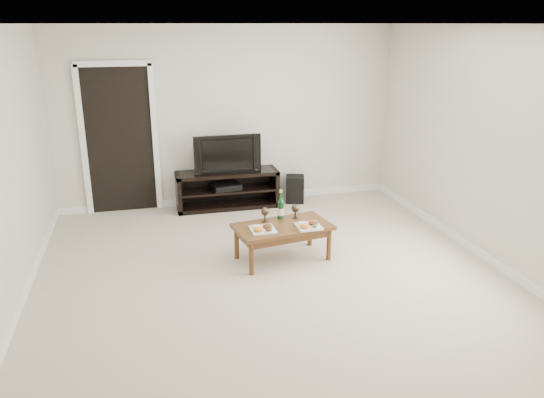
{
  "coord_description": "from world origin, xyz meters",
  "views": [
    {
      "loc": [
        -1.25,
        -4.9,
        2.61
      ],
      "look_at": [
        0.14,
        0.66,
        0.7
      ],
      "focal_mm": 35.0,
      "sensor_mm": 36.0,
      "label": 1
    }
  ],
  "objects": [
    {
      "name": "floor",
      "position": [
        0.0,
        0.0,
        0.0
      ],
      "size": [
        5.5,
        5.5,
        0.0
      ],
      "primitive_type": "plane",
      "color": "beige",
      "rests_on": "ground"
    },
    {
      "name": "back_wall",
      "position": [
        0.0,
        2.77,
        1.3
      ],
      "size": [
        5.0,
        0.04,
        2.6
      ],
      "primitive_type": "cube",
      "color": "beige",
      "rests_on": "ground"
    },
    {
      "name": "ceiling",
      "position": [
        0.0,
        0.0,
        2.62
      ],
      "size": [
        5.0,
        5.5,
        0.04
      ],
      "primitive_type": "cube",
      "color": "white",
      "rests_on": "back_wall"
    },
    {
      "name": "doorway",
      "position": [
        -1.55,
        2.73,
        1.02
      ],
      "size": [
        0.9,
        0.02,
        2.05
      ],
      "primitive_type": "cube",
      "color": "black",
      "rests_on": "ground"
    },
    {
      "name": "media_console",
      "position": [
        -0.08,
        2.5,
        0.28
      ],
      "size": [
        1.49,
        0.45,
        0.55
      ],
      "primitive_type": "cube",
      "color": "black",
      "rests_on": "ground"
    },
    {
      "name": "television",
      "position": [
        -0.08,
        2.5,
        0.83
      ],
      "size": [
        0.97,
        0.14,
        0.56
      ],
      "primitive_type": "imported",
      "rotation": [
        0.0,
        0.0,
        0.02
      ],
      "color": "black",
      "rests_on": "media_console"
    },
    {
      "name": "av_receiver",
      "position": [
        -0.1,
        2.48,
        0.33
      ],
      "size": [
        0.45,
        0.37,
        0.08
      ],
      "primitive_type": "cube",
      "rotation": [
        0.0,
        0.0,
        0.18
      ],
      "color": "black",
      "rests_on": "media_console"
    },
    {
      "name": "subwoofer",
      "position": [
        0.96,
        2.5,
        0.2
      ],
      "size": [
        0.33,
        0.33,
        0.41
      ],
      "primitive_type": "cube",
      "rotation": [
        0.0,
        0.0,
        -0.28
      ],
      "color": "black",
      "rests_on": "ground"
    },
    {
      "name": "coffee_table",
      "position": [
        0.24,
        0.53,
        0.21
      ],
      "size": [
        1.16,
        0.76,
        0.42
      ],
      "primitive_type": "cube",
      "rotation": [
        0.0,
        0.0,
        0.17
      ],
      "color": "#532E17",
      "rests_on": "ground"
    },
    {
      "name": "plate_left",
      "position": [
        -0.02,
        0.43,
        0.45
      ],
      "size": [
        0.27,
        0.27,
        0.07
      ],
      "primitive_type": "cube",
      "color": "white",
      "rests_on": "coffee_table"
    },
    {
      "name": "plate_right",
      "position": [
        0.5,
        0.4,
        0.45
      ],
      "size": [
        0.27,
        0.27,
        0.07
      ],
      "primitive_type": "cube",
      "color": "white",
      "rests_on": "coffee_table"
    },
    {
      "name": "wine_bottle",
      "position": [
        0.27,
        0.75,
        0.59
      ],
      "size": [
        0.07,
        0.07,
        0.35
      ],
      "primitive_type": "cylinder",
      "color": "#0D3218",
      "rests_on": "coffee_table"
    },
    {
      "name": "goblet_left",
      "position": [
        0.07,
        0.7,
        0.51
      ],
      "size": [
        0.09,
        0.09,
        0.17
      ],
      "primitive_type": null,
      "color": "#3D3021",
      "rests_on": "coffee_table"
    },
    {
      "name": "goblet_right",
      "position": [
        0.44,
        0.72,
        0.51
      ],
      "size": [
        0.09,
        0.09,
        0.17
      ],
      "primitive_type": null,
      "color": "#3D3021",
      "rests_on": "coffee_table"
    }
  ]
}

